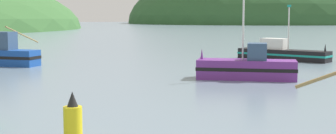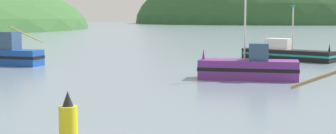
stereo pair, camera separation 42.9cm
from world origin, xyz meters
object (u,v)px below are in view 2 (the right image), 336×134
(fishing_boat_purple, at_px, (249,68))
(fishing_boat_black, at_px, (286,53))
(fishing_boat_blue, at_px, (5,54))
(channel_buoy, at_px, (68,120))

(fishing_boat_purple, bearing_deg, fishing_boat_black, -101.00)
(fishing_boat_blue, xyz_separation_m, channel_buoy, (5.06, -25.42, -0.22))
(fishing_boat_blue, distance_m, channel_buoy, 25.92)
(fishing_boat_black, xyz_separation_m, channel_buoy, (-19.48, -24.76, 0.04))
(fishing_boat_black, height_order, channel_buoy, fishing_boat_black)
(fishing_boat_purple, relative_size, channel_buoy, 4.03)
(fishing_boat_purple, bearing_deg, fishing_boat_blue, -13.39)
(fishing_boat_purple, xyz_separation_m, channel_buoy, (-11.35, -13.01, -0.08))
(fishing_boat_blue, xyz_separation_m, fishing_boat_purple, (16.40, -12.41, -0.14))
(fishing_boat_purple, xyz_separation_m, fishing_boat_black, (8.14, 11.75, -0.11))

